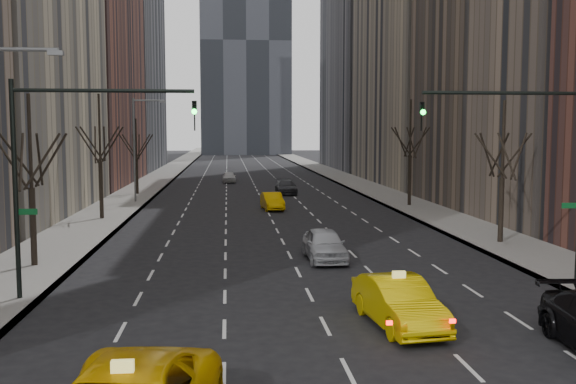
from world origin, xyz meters
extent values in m
cube|color=slate|center=(-12.25, 70.00, 0.07)|extent=(4.50, 320.00, 0.15)
cube|color=slate|center=(12.25, 70.00, 0.07)|extent=(4.50, 320.00, 0.15)
cylinder|color=black|center=(-12.00, 18.00, 1.93)|extent=(0.28, 0.28, 3.57)
cylinder|color=black|center=(-12.00, 18.00, 5.84)|extent=(0.16, 0.16, 4.25)
cylinder|color=black|center=(-11.85, 18.85, 4.95)|extent=(0.42, 1.80, 2.52)
cylinder|color=black|center=(-11.19, 18.29, 4.95)|extent=(1.74, 0.72, 2.52)
cylinder|color=black|center=(-11.34, 17.45, 4.95)|extent=(1.46, 1.25, 2.52)
cylinder|color=black|center=(-12.15, 17.15, 4.95)|extent=(0.42, 1.80, 2.52)
cylinder|color=black|center=(-12.81, 17.71, 4.95)|extent=(1.74, 0.72, 2.52)
cylinder|color=black|center=(-12.66, 18.55, 4.95)|extent=(1.46, 1.25, 2.52)
cylinder|color=black|center=(-12.00, 34.00, 2.15)|extent=(0.28, 0.28, 3.99)
cylinder|color=black|center=(-12.00, 34.00, 6.52)|extent=(0.16, 0.16, 4.75)
cylinder|color=black|center=(-11.85, 34.85, 5.37)|extent=(0.42, 1.80, 2.52)
cylinder|color=black|center=(-11.19, 34.29, 5.37)|extent=(1.74, 0.72, 2.52)
cylinder|color=black|center=(-11.34, 33.45, 5.37)|extent=(1.46, 1.25, 2.52)
cylinder|color=black|center=(-12.15, 33.15, 5.37)|extent=(0.42, 1.80, 2.52)
cylinder|color=black|center=(-12.81, 33.71, 5.37)|extent=(1.74, 0.72, 2.52)
cylinder|color=black|center=(-12.66, 34.55, 5.37)|extent=(1.46, 1.25, 2.52)
cylinder|color=black|center=(-12.00, 52.00, 1.83)|extent=(0.28, 0.28, 3.36)
cylinder|color=black|center=(-12.00, 52.00, 5.51)|extent=(0.16, 0.16, 4.00)
cylinder|color=black|center=(-11.85, 52.85, 4.74)|extent=(0.42, 1.80, 2.52)
cylinder|color=black|center=(-11.19, 52.29, 4.74)|extent=(1.74, 0.72, 2.52)
cylinder|color=black|center=(-11.34, 51.45, 4.74)|extent=(1.46, 1.25, 2.52)
cylinder|color=black|center=(-12.15, 51.15, 4.74)|extent=(0.42, 1.80, 2.52)
cylinder|color=black|center=(-12.81, 51.71, 4.74)|extent=(1.74, 0.72, 2.52)
cylinder|color=black|center=(-12.66, 52.55, 4.74)|extent=(1.46, 1.25, 2.52)
cylinder|color=black|center=(12.00, 22.00, 1.93)|extent=(0.28, 0.28, 3.57)
cylinder|color=black|center=(12.00, 22.00, 5.84)|extent=(0.16, 0.16, 4.25)
cylinder|color=black|center=(12.15, 22.85, 4.95)|extent=(0.42, 1.80, 2.52)
cylinder|color=black|center=(12.81, 22.29, 4.95)|extent=(1.74, 0.72, 2.52)
cylinder|color=black|center=(12.66, 21.45, 4.95)|extent=(1.46, 1.25, 2.52)
cylinder|color=black|center=(11.85, 21.15, 4.95)|extent=(0.42, 1.80, 2.52)
cylinder|color=black|center=(11.19, 21.71, 4.95)|extent=(1.74, 0.72, 2.52)
cylinder|color=black|center=(11.34, 22.55, 4.95)|extent=(1.46, 1.25, 2.52)
cylinder|color=black|center=(12.00, 40.00, 2.15)|extent=(0.28, 0.28, 3.99)
cylinder|color=black|center=(12.00, 40.00, 6.52)|extent=(0.16, 0.16, 4.75)
cylinder|color=black|center=(12.15, 40.85, 5.37)|extent=(0.42, 1.80, 2.52)
cylinder|color=black|center=(12.81, 40.29, 5.37)|extent=(1.74, 0.72, 2.52)
cylinder|color=black|center=(12.66, 39.45, 5.37)|extent=(1.46, 1.25, 2.52)
cylinder|color=black|center=(11.85, 39.15, 5.37)|extent=(0.42, 1.80, 2.52)
cylinder|color=black|center=(11.19, 39.71, 5.37)|extent=(1.74, 0.72, 2.52)
cylinder|color=black|center=(11.34, 40.55, 5.37)|extent=(1.46, 1.25, 2.52)
cylinder|color=black|center=(-10.80, 12.00, 4.15)|extent=(0.18, 0.18, 8.00)
cylinder|color=black|center=(-7.55, 12.00, 7.75)|extent=(6.50, 0.14, 0.14)
imported|color=black|center=(-4.30, 12.00, 6.85)|extent=(0.18, 0.22, 1.10)
sphere|color=#0CFF33|center=(-4.30, 11.82, 7.00)|extent=(0.20, 0.20, 0.20)
cube|color=#0C5926|center=(-10.40, 12.00, 3.35)|extent=(0.70, 0.04, 0.22)
cylinder|color=black|center=(7.55, 12.00, 7.75)|extent=(6.50, 0.14, 0.14)
imported|color=black|center=(4.30, 12.00, 6.85)|extent=(0.18, 0.22, 1.10)
sphere|color=#0CFF33|center=(4.30, 11.82, 7.00)|extent=(0.20, 0.20, 0.20)
cube|color=#0C5926|center=(10.40, 12.00, 3.35)|extent=(0.70, 0.04, 0.22)
cylinder|color=slate|center=(-9.90, 10.00, 8.95)|extent=(2.60, 0.14, 0.14)
cube|color=slate|center=(-8.70, 10.00, 8.85)|extent=(0.50, 0.22, 0.15)
cylinder|color=slate|center=(-11.20, 45.00, 4.65)|extent=(0.16, 0.16, 9.00)
cylinder|color=slate|center=(-9.90, 45.00, 8.95)|extent=(2.60, 0.14, 0.14)
cube|color=slate|center=(-8.70, 45.00, 8.85)|extent=(0.50, 0.22, 0.15)
imported|color=#DBB904|center=(2.35, 7.76, 0.80)|extent=(2.24, 4.99, 1.59)
imported|color=#AAACB2|center=(1.58, 18.56, 0.78)|extent=(1.90, 4.58, 1.55)
imported|color=#EDAF04|center=(0.44, 38.98, 0.69)|extent=(1.81, 4.31, 1.38)
imported|color=#2A2B2F|center=(2.71, 51.74, 0.70)|extent=(2.00, 4.83, 1.40)
imported|color=silver|center=(-2.93, 66.95, 0.68)|extent=(1.69, 4.02, 1.36)
camera|label=1|loc=(-3.10, -12.03, 6.28)|focal=40.00mm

